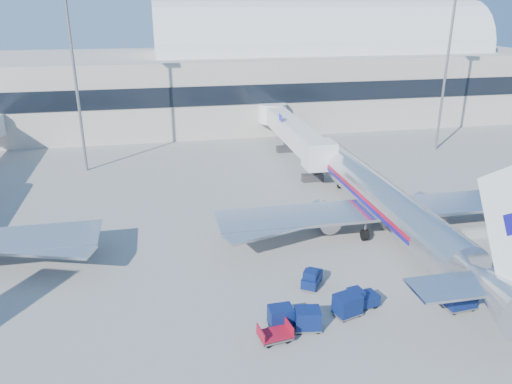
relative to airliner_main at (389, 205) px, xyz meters
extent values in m
plane|color=gray|center=(-10.00, -4.51, -2.93)|extent=(260.00, 260.00, 0.00)
cube|color=#B2AA9E|center=(-35.00, 51.49, 3.07)|extent=(170.00, 28.00, 12.00)
cube|color=black|center=(-35.00, 37.54, 4.07)|extent=(170.00, 0.40, 3.00)
cylinder|color=silver|center=(10.00, 51.49, 9.07)|extent=(60.00, 18.00, 18.00)
cylinder|color=silver|center=(0.00, 1.49, -0.03)|extent=(3.80, 28.00, 3.80)
sphere|color=silver|center=(0.00, 15.49, -0.03)|extent=(3.72, 3.72, 3.72)
cone|color=silver|center=(0.00, -15.51, 0.37)|extent=(3.80, 6.00, 3.80)
cube|color=maroon|center=(0.00, 2.49, 0.22)|extent=(3.85, 20.16, 0.32)
cube|color=navy|center=(0.00, 2.49, -0.15)|extent=(3.85, 20.16, 0.32)
cube|color=silver|center=(0.00, -15.01, 0.57)|extent=(11.00, 3.00, 0.18)
cube|color=silver|center=(0.00, 0.49, -0.63)|extent=(32.00, 5.00, 0.28)
cylinder|color=#B7B7BC|center=(-5.50, 1.99, -1.58)|extent=(2.10, 3.80, 2.10)
cylinder|color=#B7B7BC|center=(5.50, 1.99, -1.58)|extent=(2.10, 3.80, 2.10)
cylinder|color=black|center=(0.00, 12.49, -2.48)|extent=(0.40, 0.90, 0.90)
cube|color=silver|center=(-2.40, 25.49, 1.07)|extent=(2.70, 24.00, 2.70)
cube|color=silver|center=(-2.40, 13.29, 1.07)|extent=(3.40, 3.20, 3.20)
cylinder|color=silver|center=(-2.40, 36.99, 1.07)|extent=(4.40, 4.40, 3.00)
cube|color=#2D2D30|center=(-2.40, 15.49, -1.13)|extent=(0.50, 0.50, 3.00)
cube|color=#2D2D30|center=(-2.40, 15.49, -2.48)|extent=(2.60, 1.00, 0.90)
cube|color=#2D2D30|center=(-2.40, 28.49, -1.13)|extent=(0.50, 0.50, 3.00)
cube|color=#2D2D30|center=(-2.40, 28.49, -2.48)|extent=(2.60, 1.00, 0.90)
cube|color=#1C239A|center=(-4.00, 25.49, 2.87)|extent=(0.12, 1.40, 0.90)
cylinder|color=slate|center=(-30.00, 25.49, 8.07)|extent=(0.36, 0.36, 22.00)
cylinder|color=slate|center=(20.00, 25.49, 8.07)|extent=(0.36, 0.36, 22.00)
cube|color=#9E9E96|center=(8.00, -2.51, -2.48)|extent=(3.00, 0.55, 0.90)
cube|color=#9E9E96|center=(11.30, -2.51, -2.48)|extent=(3.00, 0.55, 0.90)
cube|color=#091647|center=(-7.17, -11.14, -2.35)|extent=(2.62, 1.67, 0.79)
cube|color=#091647|center=(-7.68, -11.25, -1.71)|extent=(1.14, 1.22, 0.74)
cylinder|color=black|center=(-6.43, -10.51, -2.63)|extent=(0.63, 0.34, 0.59)
cube|color=#091647|center=(1.12, -9.58, -2.33)|extent=(2.78, 2.23, 0.81)
cube|color=#091647|center=(0.63, -9.34, -1.68)|extent=(1.35, 1.40, 0.76)
cylinder|color=black|center=(2.11, -9.54, -2.62)|extent=(0.65, 0.48, 0.61)
cube|color=#091647|center=(-9.73, -7.55, -2.37)|extent=(2.22, 2.57, 0.75)
cube|color=#091647|center=(-10.00, -7.97, -1.77)|extent=(1.33, 1.30, 0.70)
cylinder|color=black|center=(-9.68, -6.63, -2.65)|extent=(0.49, 0.59, 0.56)
cube|color=#091647|center=(-8.54, -11.87, -2.01)|extent=(2.06, 1.80, 1.40)
cube|color=slate|center=(-8.54, -11.87, -2.71)|extent=(2.17, 1.88, 0.10)
cylinder|color=black|center=(-8.04, -11.17, -2.73)|extent=(0.42, 0.26, 0.39)
cube|color=#091647|center=(-11.72, -12.84, -2.05)|extent=(1.84, 1.53, 1.34)
cube|color=slate|center=(-11.72, -12.84, -2.72)|extent=(1.94, 1.59, 0.09)
cylinder|color=black|center=(-11.00, -12.44, -2.74)|extent=(0.39, 0.20, 0.37)
cube|color=#091647|center=(-13.40, -12.16, -2.08)|extent=(1.64, 1.29, 1.29)
cube|color=slate|center=(-13.40, -12.16, -2.73)|extent=(1.73, 1.34, 0.09)
cylinder|color=black|center=(-12.79, -11.65, -2.75)|extent=(0.36, 0.15, 0.35)
cube|color=#091647|center=(-0.39, -12.61, -1.87)|extent=(2.12, 1.72, 1.62)
cube|color=slate|center=(-0.39, -12.61, -2.68)|extent=(2.24, 1.78, 0.11)
cylinder|color=black|center=(0.34, -11.94, -2.70)|extent=(0.46, 0.21, 0.45)
cube|color=slate|center=(-14.13, -13.59, -2.60)|extent=(2.27, 1.71, 0.11)
cube|color=maroon|center=(-14.13, -13.59, -2.41)|extent=(2.28, 1.76, 0.08)
cylinder|color=black|center=(-13.55, -12.98, -2.74)|extent=(0.40, 0.21, 0.38)
camera|label=1|loc=(-20.68, -39.61, 17.66)|focal=35.00mm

